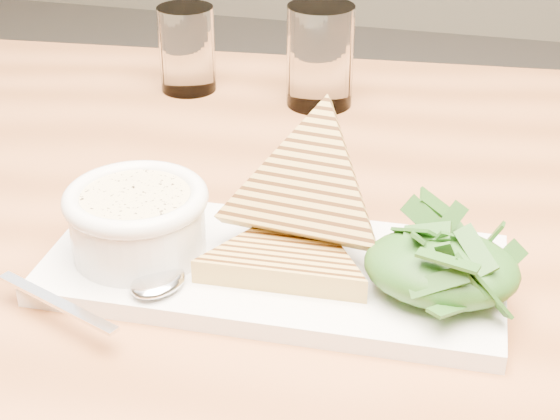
% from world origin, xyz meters
% --- Properties ---
extents(table_top, '(1.34, 0.96, 0.04)m').
position_xyz_m(table_top, '(-0.19, 0.01, 0.74)').
color(table_top, '#A36135').
rests_on(table_top, ground).
extents(platter, '(0.36, 0.17, 0.02)m').
position_xyz_m(platter, '(-0.06, -0.07, 0.77)').
color(platter, white).
rests_on(platter, table_top).
extents(soup_bowl, '(0.10, 0.10, 0.04)m').
position_xyz_m(soup_bowl, '(-0.16, -0.09, 0.80)').
color(soup_bowl, white).
rests_on(soup_bowl, platter).
extents(soup, '(0.09, 0.09, 0.01)m').
position_xyz_m(soup, '(-0.16, -0.09, 0.82)').
color(soup, beige).
rests_on(soup, soup_bowl).
extents(bowl_rim, '(0.11, 0.11, 0.01)m').
position_xyz_m(bowl_rim, '(-0.16, -0.09, 0.83)').
color(bowl_rim, white).
rests_on(bowl_rim, soup_bowl).
extents(sandwich_flat, '(0.16, 0.16, 0.02)m').
position_xyz_m(sandwich_flat, '(-0.05, -0.08, 0.79)').
color(sandwich_flat, '#B48E45').
rests_on(sandwich_flat, platter).
extents(sandwich_lean, '(0.17, 0.18, 0.17)m').
position_xyz_m(sandwich_lean, '(-0.04, -0.04, 0.83)').
color(sandwich_lean, '#B48E45').
rests_on(sandwich_lean, sandwich_flat).
extents(salad_base, '(0.11, 0.09, 0.04)m').
position_xyz_m(salad_base, '(0.07, -0.08, 0.80)').
color(salad_base, black).
rests_on(salad_base, platter).
extents(arugula_pile, '(0.11, 0.10, 0.05)m').
position_xyz_m(arugula_pile, '(0.07, -0.08, 0.81)').
color(arugula_pile, '#346A25').
rests_on(arugula_pile, platter).
extents(spoon_bowl, '(0.05, 0.06, 0.01)m').
position_xyz_m(spoon_bowl, '(-0.13, -0.13, 0.78)').
color(spoon_bowl, silver).
rests_on(spoon_bowl, platter).
extents(spoon_handle, '(0.11, 0.05, 0.00)m').
position_xyz_m(spoon_handle, '(-0.19, -0.17, 0.78)').
color(spoon_handle, silver).
rests_on(spoon_handle, platter).
extents(glass_near, '(0.06, 0.06, 0.10)m').
position_xyz_m(glass_near, '(-0.26, 0.29, 0.81)').
color(glass_near, white).
rests_on(glass_near, table_top).
extents(glass_far, '(0.07, 0.07, 0.11)m').
position_xyz_m(glass_far, '(-0.10, 0.28, 0.82)').
color(glass_far, white).
rests_on(glass_far, table_top).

